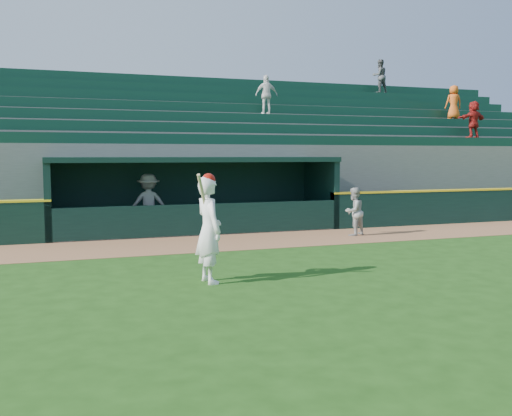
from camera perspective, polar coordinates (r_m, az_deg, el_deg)
The scene contains 8 objects.
ground at distance 11.93m, azimuth 2.58°, elevation -6.90°, with size 120.00×120.00×0.00m, color #1E4611.
warning_track at distance 16.50m, azimuth -3.82°, elevation -3.48°, with size 40.00×3.00×0.01m, color #95613B.
field_wall_right at distance 24.11m, azimuth 24.25°, elevation 0.27°, with size 15.50×0.30×1.20m, color black.
dugout_player_front at distance 18.12m, azimuth 9.76°, elevation -0.35°, with size 0.74×0.58×1.52m, color #9FA09A.
dugout_player_inside at distance 18.73m, azimuth -10.69°, elevation 0.44°, with size 1.24×0.72×1.93m, color gray.
dugout at distance 19.35m, azimuth -6.33°, elevation 1.83°, with size 9.40×2.80×2.46m.
stands at distance 23.78m, azimuth -8.88°, elevation 4.94°, with size 34.50×6.25×7.46m.
batter_at_plate at distance 11.28m, azimuth -4.74°, elevation -2.06°, with size 0.64×0.86×2.19m.
Camera 1 is at (-4.38, -10.81, 2.52)m, focal length 40.00 mm.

